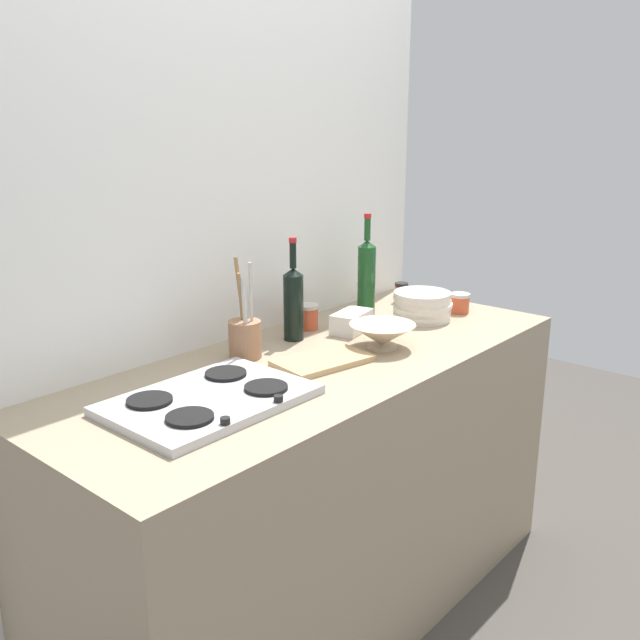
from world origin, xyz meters
The scene contains 14 objects.
ground_plane centered at (0.00, 0.00, 0.00)m, with size 6.00×6.00×0.00m, color #47423D.
counter_block centered at (0.00, 0.00, 0.45)m, with size 1.80×0.70×0.90m, color tan.
backsplash_panel centered at (0.00, 0.38, 1.14)m, with size 1.90×0.06×2.27m, color white.
stovetop_hob centered at (-0.46, -0.03, 0.91)m, with size 0.50×0.35×0.04m.
plate_stack centered at (0.57, 0.00, 0.95)m, with size 0.21×0.21×0.10m.
wine_bottle_leftmost centered at (0.49, 0.20, 1.05)m, with size 0.07×0.07×0.38m.
wine_bottle_mid_left centered at (0.08, 0.19, 1.03)m, with size 0.07×0.07×0.34m.
mixing_bowl centered at (0.20, -0.09, 0.94)m, with size 0.21×0.21×0.08m.
butter_dish centered at (0.28, 0.10, 0.93)m, with size 0.16×0.09×0.07m, color white.
utensil_crock centered at (-0.15, 0.17, 0.97)m, with size 0.10×0.10×0.31m.
condiment_jar_front centered at (0.72, 0.20, 0.94)m, with size 0.05×0.05×0.08m.
condiment_jar_rear centered at (0.20, 0.23, 0.94)m, with size 0.07×0.07×0.09m.
condiment_jar_spare centered at (0.74, -0.06, 0.94)m, with size 0.08×0.08×0.07m.
cutting_board centered at (-0.04, -0.04, 0.91)m, with size 0.28×0.17×0.02m, color tan.
Camera 1 is at (-1.53, -1.33, 1.60)m, focal length 39.14 mm.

